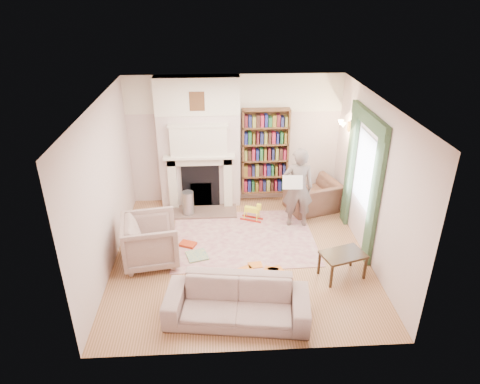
{
  "coord_description": "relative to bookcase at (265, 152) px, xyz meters",
  "views": [
    {
      "loc": [
        -0.39,
        -6.44,
        4.46
      ],
      "look_at": [
        0.0,
        0.25,
        1.15
      ],
      "focal_mm": 32.0,
      "sensor_mm": 36.0,
      "label": 1
    }
  ],
  "objects": [
    {
      "name": "wall_left",
      "position": [
        -2.9,
        -2.12,
        0.22
      ],
      "size": [
        0.0,
        4.5,
        4.5
      ],
      "primitive_type": "plane",
      "rotation": [
        1.57,
        0.0,
        1.57
      ],
      "color": "beige",
      "rests_on": "floor"
    },
    {
      "name": "board_game",
      "position": [
        -1.44,
        -2.14,
        -1.15
      ],
      "size": [
        0.45,
        0.45,
        0.03
      ],
      "primitive_type": "cube",
      "rotation": [
        0.0,
        0.0,
        0.28
      ],
      "color": "#E2D050",
      "rests_on": "rug"
    },
    {
      "name": "wall_back",
      "position": [
        -0.65,
        0.13,
        0.22
      ],
      "size": [
        4.5,
        0.0,
        4.5
      ],
      "primitive_type": "plane",
      "rotation": [
        1.57,
        0.0,
        0.0
      ],
      "color": "beige",
      "rests_on": "floor"
    },
    {
      "name": "wall_front",
      "position": [
        -0.65,
        -4.37,
        0.22
      ],
      "size": [
        4.5,
        0.0,
        4.5
      ],
      "primitive_type": "plane",
      "rotation": [
        -1.57,
        0.0,
        0.0
      ],
      "color": "beige",
      "rests_on": "floor"
    },
    {
      "name": "wall_sconce",
      "position": [
        1.38,
        -0.62,
        0.72
      ],
      "size": [
        0.2,
        0.24,
        0.24
      ],
      "primitive_type": null,
      "color": "gold",
      "rests_on": "wall_right"
    },
    {
      "name": "fireplace",
      "position": [
        -1.4,
        -0.07,
        0.21
      ],
      "size": [
        1.7,
        0.58,
        2.8
      ],
      "color": "beige",
      "rests_on": "floor"
    },
    {
      "name": "wall_right",
      "position": [
        1.6,
        -2.12,
        0.22
      ],
      "size": [
        0.0,
        4.5,
        4.5
      ],
      "primitive_type": "plane",
      "rotation": [
        1.57,
        0.0,
        -1.57
      ],
      "color": "beige",
      "rests_on": "floor"
    },
    {
      "name": "man_reading",
      "position": [
        0.53,
        -1.11,
        -0.34
      ],
      "size": [
        0.62,
        0.43,
        1.66
      ],
      "primitive_type": "imported",
      "rotation": [
        0.0,
        0.0,
        3.09
      ],
      "color": "#63554F",
      "rests_on": "floor"
    },
    {
      "name": "armchair_left",
      "position": [
        -2.22,
        -2.22,
        -0.75
      ],
      "size": [
        1.08,
        1.05,
        0.86
      ],
      "primitive_type": "imported",
      "rotation": [
        0.0,
        0.0,
        1.73
      ],
      "color": "#C1B19F",
      "rests_on": "floor"
    },
    {
      "name": "window",
      "position": [
        1.58,
        -1.72,
        0.27
      ],
      "size": [
        0.02,
        0.9,
        1.3
      ],
      "primitive_type": "cube",
      "color": "silver",
      "rests_on": "wall_right"
    },
    {
      "name": "floor",
      "position": [
        -0.65,
        -2.12,
        -1.18
      ],
      "size": [
        4.5,
        4.5,
        0.0
      ],
      "primitive_type": "plane",
      "color": "brown",
      "rests_on": "ground"
    },
    {
      "name": "pelmet",
      "position": [
        1.54,
        -1.72,
        1.2
      ],
      "size": [
        0.09,
        1.7,
        0.24
      ],
      "primitive_type": "cube",
      "color": "#344D31",
      "rests_on": "wall_right"
    },
    {
      "name": "rug",
      "position": [
        -0.57,
        -1.57,
        -1.17
      ],
      "size": [
        2.74,
        2.13,
        0.01
      ],
      "primitive_type": "cube",
      "rotation": [
        0.0,
        0.0,
        0.02
      ],
      "color": "beige",
      "rests_on": "floor"
    },
    {
      "name": "sofa",
      "position": [
        -0.8,
        -3.73,
        -0.87
      ],
      "size": [
        2.17,
        1.08,
        0.61
      ],
      "primitive_type": "imported",
      "rotation": [
        0.0,
        0.0,
        -0.14
      ],
      "color": "#ABA18D",
      "rests_on": "floor"
    },
    {
      "name": "coffee_table",
      "position": [
        0.99,
        -2.84,
        -0.95
      ],
      "size": [
        0.8,
        0.64,
        0.45
      ],
      "primitive_type": null,
      "rotation": [
        0.0,
        0.0,
        0.3
      ],
      "color": "#362413",
      "rests_on": "floor"
    },
    {
      "name": "rocking_horse",
      "position": [
        -0.35,
        -0.87,
        -0.98
      ],
      "size": [
        0.49,
        0.35,
        0.4
      ],
      "primitive_type": null,
      "rotation": [
        0.0,
        0.0,
        -0.41
      ],
      "color": "#FFF92A",
      "rests_on": "rug"
    },
    {
      "name": "ceiling",
      "position": [
        -0.65,
        -2.12,
        1.62
      ],
      "size": [
        4.5,
        4.5,
        0.0
      ],
      "primitive_type": "plane",
      "rotation": [
        3.14,
        0.0,
        0.0
      ],
      "color": "white",
      "rests_on": "wall_back"
    },
    {
      "name": "comic_annuals",
      "position": [
        -0.32,
        -2.58,
        -1.16
      ],
      "size": [
        0.81,
        0.39,
        0.02
      ],
      "color": "red",
      "rests_on": "rug"
    },
    {
      "name": "armchair_reading",
      "position": [
        0.98,
        -0.51,
        -0.84
      ],
      "size": [
        1.25,
        1.16,
        0.67
      ],
      "primitive_type": "imported",
      "rotation": [
        0.0,
        0.0,
        3.44
      ],
      "color": "#4D2F29",
      "rests_on": "floor"
    },
    {
      "name": "curtain_left",
      "position": [
        1.55,
        -2.42,
        0.02
      ],
      "size": [
        0.07,
        0.32,
        2.4
      ],
      "primitive_type": "cube",
      "color": "#344D31",
      "rests_on": "floor"
    },
    {
      "name": "bookcase",
      "position": [
        0.0,
        0.0,
        0.0
      ],
      "size": [
        1.0,
        0.24,
        1.85
      ],
      "primitive_type": "cube",
      "color": "brown",
      "rests_on": "floor"
    },
    {
      "name": "curtain_right",
      "position": [
        1.55,
        -1.02,
        0.02
      ],
      "size": [
        0.07,
        0.32,
        2.4
      ],
      "primitive_type": "cube",
      "color": "#344D31",
      "rests_on": "floor"
    },
    {
      "name": "paraffin_heater",
      "position": [
        -1.66,
        -0.6,
        -0.9
      ],
      "size": [
        0.29,
        0.29,
        0.55
      ],
      "primitive_type": "cylinder",
      "rotation": [
        0.0,
        0.0,
        0.21
      ],
      "color": "#9A9DA1",
      "rests_on": "floor"
    },
    {
      "name": "newspaper",
      "position": [
        0.38,
        -1.31,
        -0.12
      ],
      "size": [
        0.39,
        0.13,
        0.26
      ],
      "primitive_type": "cube",
      "rotation": [
        -0.35,
        0.0,
        -0.05
      ],
      "color": "silver",
      "rests_on": "man_reading"
    },
    {
      "name": "game_box_lid",
      "position": [
        -1.63,
        -1.77,
        -1.14
      ],
      "size": [
        0.35,
        0.3,
        0.05
      ],
      "primitive_type": "cube",
      "rotation": [
        0.0,
        0.0,
        -0.41
      ],
      "color": "#AC3113",
      "rests_on": "rug"
    }
  ]
}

